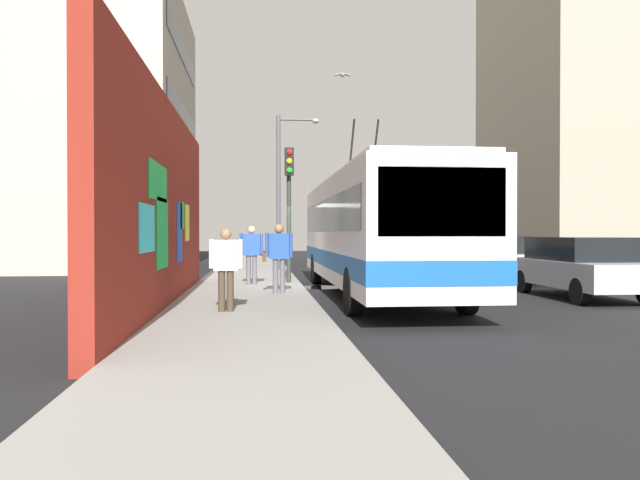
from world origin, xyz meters
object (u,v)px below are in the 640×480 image
(parked_car_silver, at_px, (579,266))
(pedestrian_near_wall, at_px, (226,263))
(pedestrian_at_curb, at_px, (279,252))
(traffic_light, at_px, (289,192))
(street_lamp, at_px, (283,181))
(pedestrian_midblock, at_px, (251,250))
(city_bus, at_px, (374,230))
(parked_car_white, at_px, (495,257))

(parked_car_silver, height_order, pedestrian_near_wall, pedestrian_near_wall)
(pedestrian_at_curb, distance_m, traffic_light, 3.81)
(traffic_light, xyz_separation_m, street_lamp, (6.89, -0.10, 0.89))
(pedestrian_midblock, distance_m, pedestrian_near_wall, 6.50)
(street_lamp, bearing_deg, parked_car_silver, -145.90)
(parked_car_silver, relative_size, pedestrian_at_curb, 2.68)
(city_bus, bearing_deg, pedestrian_near_wall, 138.77)
(pedestrian_at_curb, bearing_deg, street_lamp, -3.00)
(parked_car_white, xyz_separation_m, pedestrian_near_wall, (-9.01, 8.94, 0.26))
(pedestrian_at_curb, bearing_deg, city_bus, -75.93)
(parked_car_white, bearing_deg, parked_car_silver, 180.00)
(parked_car_white, height_order, traffic_light, traffic_light)
(pedestrian_near_wall, xyz_separation_m, traffic_light, (6.96, -1.59, 1.86))
(city_bus, xyz_separation_m, street_lamp, (9.59, 2.05, 2.07))
(pedestrian_near_wall, bearing_deg, city_bus, -41.23)
(pedestrian_near_wall, xyz_separation_m, street_lamp, (13.86, -1.69, 2.75))
(pedestrian_midblock, bearing_deg, pedestrian_near_wall, 176.14)
(parked_car_silver, distance_m, pedestrian_midblock, 9.13)
(pedestrian_at_curb, bearing_deg, pedestrian_midblock, 14.02)
(traffic_light, height_order, street_lamp, street_lamp)
(parked_car_white, bearing_deg, city_bus, 132.37)
(pedestrian_midblock, relative_size, traffic_light, 0.42)
(city_bus, bearing_deg, parked_car_silver, -102.06)
(pedestrian_midblock, height_order, pedestrian_at_curb, pedestrian_at_curb)
(traffic_light, bearing_deg, parked_car_white, -74.47)
(parked_car_silver, distance_m, pedestrian_near_wall, 9.48)
(parked_car_white, distance_m, traffic_light, 7.92)
(traffic_light, relative_size, street_lamp, 0.65)
(pedestrian_midblock, xyz_separation_m, street_lamp, (7.37, -1.25, 2.66))
(parked_car_white, bearing_deg, pedestrian_midblock, 106.54)
(city_bus, bearing_deg, pedestrian_at_curb, 104.07)
(city_bus, relative_size, pedestrian_midblock, 7.25)
(parked_car_silver, xyz_separation_m, parked_car_white, (5.85, -0.00, -0.00))
(parked_car_silver, bearing_deg, pedestrian_near_wall, 109.43)
(pedestrian_near_wall, height_order, traffic_light, traffic_light)
(pedestrian_midblock, bearing_deg, parked_car_silver, -111.40)
(parked_car_white, xyz_separation_m, street_lamp, (4.85, 7.25, 3.01))
(city_bus, xyz_separation_m, pedestrian_near_wall, (-4.26, 3.74, -0.68))
(pedestrian_midblock, distance_m, traffic_light, 2.17)
(pedestrian_near_wall, distance_m, traffic_light, 7.38)
(pedestrian_midblock, relative_size, pedestrian_near_wall, 1.08)
(parked_car_white, bearing_deg, pedestrian_near_wall, 135.22)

